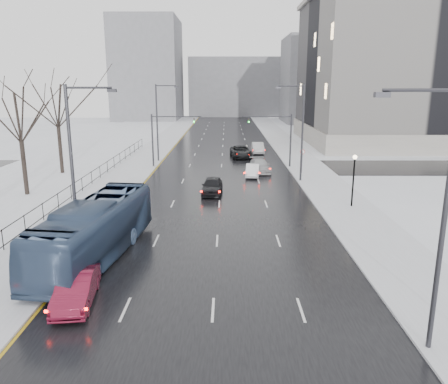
{
  "coord_description": "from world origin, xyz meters",
  "views": [
    {
      "loc": [
        0.6,
        -4.94,
        10.0
      ],
      "look_at": [
        0.43,
        25.31,
        2.5
      ],
      "focal_mm": 35.0,
      "sensor_mm": 36.0,
      "label": 1
    }
  ],
  "objects_px": {
    "sedan_left_near": "(76,289)",
    "sedan_right_near": "(253,170)",
    "streetlight_l_far": "(159,119)",
    "bus": "(96,230)",
    "sedan_center_near": "(212,186)",
    "streetlight_l_near": "(75,162)",
    "mast_signal_left": "(161,134)",
    "no_uturn_sign": "(302,154)",
    "streetlight_r_mid": "(300,128)",
    "streetlight_r_near": "(439,211)",
    "sedan_right_distant": "(258,148)",
    "tree_park_d": "(27,195)",
    "tree_park_e": "(63,174)",
    "mast_signal_right": "(282,134)",
    "sedan_right_cross": "(241,152)",
    "lamppost_r_mid": "(354,173)",
    "sedan_right_far": "(260,166)"
  },
  "relations": [
    {
      "from": "streetlight_r_mid",
      "to": "streetlight_l_near",
      "type": "relative_size",
      "value": 1.0
    },
    {
      "from": "streetlight_r_mid",
      "to": "tree_park_d",
      "type": "bearing_deg",
      "value": -166.99
    },
    {
      "from": "sedan_right_far",
      "to": "mast_signal_right",
      "type": "bearing_deg",
      "value": 40.98
    },
    {
      "from": "bus",
      "to": "sedan_right_distant",
      "type": "distance_m",
      "value": 42.04
    },
    {
      "from": "tree_park_d",
      "to": "no_uturn_sign",
      "type": "xyz_separation_m",
      "value": [
        27.0,
        10.0,
        2.3
      ]
    },
    {
      "from": "bus",
      "to": "sedan_center_near",
      "type": "height_order",
      "value": "bus"
    },
    {
      "from": "mast_signal_right",
      "to": "bus",
      "type": "distance_m",
      "value": 32.35
    },
    {
      "from": "streetlight_l_far",
      "to": "no_uturn_sign",
      "type": "height_order",
      "value": "streetlight_l_far"
    },
    {
      "from": "sedan_center_near",
      "to": "sedan_left_near",
      "type": "bearing_deg",
      "value": -102.88
    },
    {
      "from": "streetlight_l_near",
      "to": "mast_signal_right",
      "type": "relative_size",
      "value": 1.54
    },
    {
      "from": "streetlight_r_near",
      "to": "mast_signal_right",
      "type": "bearing_deg",
      "value": 91.27
    },
    {
      "from": "sedan_left_near",
      "to": "sedan_right_near",
      "type": "xyz_separation_m",
      "value": [
        9.87,
        28.95,
        -0.06
      ]
    },
    {
      "from": "lamppost_r_mid",
      "to": "sedan_center_near",
      "type": "bearing_deg",
      "value": 158.88
    },
    {
      "from": "streetlight_l_near",
      "to": "sedan_center_near",
      "type": "distance_m",
      "value": 17.02
    },
    {
      "from": "streetlight_l_near",
      "to": "mast_signal_right",
      "type": "bearing_deg",
      "value": 61.04
    },
    {
      "from": "sedan_center_near",
      "to": "streetlight_r_near",
      "type": "bearing_deg",
      "value": -67.86
    },
    {
      "from": "mast_signal_right",
      "to": "sedan_right_far",
      "type": "bearing_deg",
      "value": -133.29
    },
    {
      "from": "streetlight_r_mid",
      "to": "bus",
      "type": "xyz_separation_m",
      "value": [
        -15.17,
        -20.91,
        -3.85
      ]
    },
    {
      "from": "no_uturn_sign",
      "to": "sedan_center_near",
      "type": "height_order",
      "value": "no_uturn_sign"
    },
    {
      "from": "no_uturn_sign",
      "to": "sedan_right_far",
      "type": "bearing_deg",
      "value": 168.0
    },
    {
      "from": "mast_signal_left",
      "to": "sedan_right_distant",
      "type": "relative_size",
      "value": 1.36
    },
    {
      "from": "streetlight_r_near",
      "to": "lamppost_r_mid",
      "type": "distance_m",
      "value": 20.38
    },
    {
      "from": "sedan_right_cross",
      "to": "streetlight_l_far",
      "type": "bearing_deg",
      "value": -167.81
    },
    {
      "from": "sedan_right_distant",
      "to": "tree_park_d",
      "type": "bearing_deg",
      "value": -132.99
    },
    {
      "from": "mast_signal_right",
      "to": "bus",
      "type": "bearing_deg",
      "value": -116.36
    },
    {
      "from": "streetlight_r_near",
      "to": "bus",
      "type": "xyz_separation_m",
      "value": [
        -15.17,
        9.09,
        -3.85
      ]
    },
    {
      "from": "streetlight_l_near",
      "to": "sedan_right_near",
      "type": "height_order",
      "value": "streetlight_l_near"
    },
    {
      "from": "sedan_left_near",
      "to": "bus",
      "type": "distance_m",
      "value": 5.62
    },
    {
      "from": "streetlight_l_far",
      "to": "sedan_left_near",
      "type": "bearing_deg",
      "value": -87.32
    },
    {
      "from": "streetlight_r_mid",
      "to": "bus",
      "type": "distance_m",
      "value": 26.12
    },
    {
      "from": "tree_park_d",
      "to": "streetlight_l_far",
      "type": "distance_m",
      "value": 21.17
    },
    {
      "from": "tree_park_e",
      "to": "sedan_right_near",
      "type": "height_order",
      "value": "tree_park_e"
    },
    {
      "from": "streetlight_r_mid",
      "to": "lamppost_r_mid",
      "type": "bearing_deg",
      "value": -74.18
    },
    {
      "from": "sedan_right_near",
      "to": "sedan_right_distant",
      "type": "xyz_separation_m",
      "value": [
        1.74,
        16.76,
        0.11
      ]
    },
    {
      "from": "sedan_right_distant",
      "to": "streetlight_r_near",
      "type": "bearing_deg",
      "value": -87.27
    },
    {
      "from": "streetlight_r_near",
      "to": "tree_park_e",
      "type": "bearing_deg",
      "value": 127.79
    },
    {
      "from": "streetlight_l_far",
      "to": "sedan_left_near",
      "type": "distance_m",
      "value": 38.75
    },
    {
      "from": "mast_signal_left",
      "to": "sedan_center_near",
      "type": "relative_size",
      "value": 1.42
    },
    {
      "from": "streetlight_l_near",
      "to": "streetlight_r_mid",
      "type": "bearing_deg",
      "value": 50.76
    },
    {
      "from": "no_uturn_sign",
      "to": "bus",
      "type": "height_order",
      "value": "bus"
    },
    {
      "from": "sedan_right_near",
      "to": "sedan_right_cross",
      "type": "xyz_separation_m",
      "value": [
        -0.9,
        12.78,
        0.13
      ]
    },
    {
      "from": "streetlight_l_near",
      "to": "mast_signal_left",
      "type": "distance_m",
      "value": 28.05
    },
    {
      "from": "streetlight_r_mid",
      "to": "sedan_right_far",
      "type": "relative_size",
      "value": 1.98
    },
    {
      "from": "sedan_left_near",
      "to": "sedan_center_near",
      "type": "xyz_separation_m",
      "value": [
        5.65,
        20.93,
        0.05
      ]
    },
    {
      "from": "streetlight_l_far",
      "to": "no_uturn_sign",
      "type": "bearing_deg",
      "value": -24.73
    },
    {
      "from": "tree_park_d",
      "to": "mast_signal_left",
      "type": "relative_size",
      "value": 1.92
    },
    {
      "from": "streetlight_r_near",
      "to": "sedan_center_near",
      "type": "relative_size",
      "value": 2.19
    },
    {
      "from": "sedan_right_far",
      "to": "sedan_right_cross",
      "type": "bearing_deg",
      "value": 94.69
    },
    {
      "from": "tree_park_d",
      "to": "streetlight_r_near",
      "type": "distance_m",
      "value": 35.8
    },
    {
      "from": "bus",
      "to": "mast_signal_left",
      "type": "bearing_deg",
      "value": 97.9
    }
  ]
}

